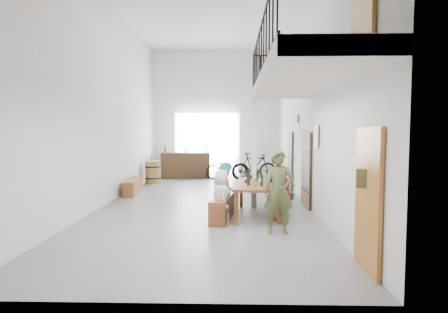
{
  "coord_description": "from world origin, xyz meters",
  "views": [
    {
      "loc": [
        0.76,
        -10.28,
        2.05
      ],
      "look_at": [
        0.51,
        -0.5,
        1.36
      ],
      "focal_mm": 30.0,
      "sensor_mm": 36.0,
      "label": 1
    }
  ],
  "objects_px": {
    "host_standing": "(279,192)",
    "side_bench": "(133,186)",
    "oak_barrel": "(153,172)",
    "serving_counter": "(186,165)",
    "bench_inner": "(225,204)",
    "tasting_table": "(254,186)",
    "bicycle_near": "(227,168)"
  },
  "relations": [
    {
      "from": "oak_barrel",
      "to": "serving_counter",
      "type": "relative_size",
      "value": 0.42
    },
    {
      "from": "serving_counter",
      "to": "host_standing",
      "type": "distance_m",
      "value": 9.06
    },
    {
      "from": "side_bench",
      "to": "serving_counter",
      "type": "relative_size",
      "value": 0.8
    },
    {
      "from": "serving_counter",
      "to": "host_standing",
      "type": "bearing_deg",
      "value": -74.65
    },
    {
      "from": "tasting_table",
      "to": "bench_inner",
      "type": "xyz_separation_m",
      "value": [
        -0.7,
        0.01,
        -0.44
      ]
    },
    {
      "from": "serving_counter",
      "to": "bicycle_near",
      "type": "distance_m",
      "value": 1.77
    },
    {
      "from": "serving_counter",
      "to": "oak_barrel",
      "type": "bearing_deg",
      "value": -125.23
    },
    {
      "from": "bench_inner",
      "to": "oak_barrel",
      "type": "height_order",
      "value": "oak_barrel"
    },
    {
      "from": "side_bench",
      "to": "serving_counter",
      "type": "bearing_deg",
      "value": 73.22
    },
    {
      "from": "side_bench",
      "to": "host_standing",
      "type": "xyz_separation_m",
      "value": [
        4.16,
        -4.57,
        0.6
      ]
    },
    {
      "from": "side_bench",
      "to": "host_standing",
      "type": "distance_m",
      "value": 6.21
    },
    {
      "from": "serving_counter",
      "to": "side_bench",
      "type": "bearing_deg",
      "value": -110.46
    },
    {
      "from": "bench_inner",
      "to": "host_standing",
      "type": "distance_m",
      "value": 1.97
    },
    {
      "from": "bench_inner",
      "to": "serving_counter",
      "type": "height_order",
      "value": "serving_counter"
    },
    {
      "from": "bench_inner",
      "to": "bicycle_near",
      "type": "relative_size",
      "value": 1.27
    },
    {
      "from": "tasting_table",
      "to": "oak_barrel",
      "type": "distance_m",
      "value": 6.44
    },
    {
      "from": "bicycle_near",
      "to": "bench_inner",
      "type": "bearing_deg",
      "value": 163.98
    },
    {
      "from": "tasting_table",
      "to": "bench_inner",
      "type": "distance_m",
      "value": 0.82
    },
    {
      "from": "side_bench",
      "to": "bicycle_near",
      "type": "bearing_deg",
      "value": 51.92
    },
    {
      "from": "oak_barrel",
      "to": "bicycle_near",
      "type": "height_order",
      "value": "bicycle_near"
    },
    {
      "from": "bench_inner",
      "to": "oak_barrel",
      "type": "bearing_deg",
      "value": 126.74
    },
    {
      "from": "bench_inner",
      "to": "oak_barrel",
      "type": "xyz_separation_m",
      "value": [
        -2.91,
        5.32,
        0.17
      ]
    },
    {
      "from": "side_bench",
      "to": "host_standing",
      "type": "relative_size",
      "value": 1.0
    },
    {
      "from": "side_bench",
      "to": "oak_barrel",
      "type": "distance_m",
      "value": 2.3
    },
    {
      "from": "host_standing",
      "to": "side_bench",
      "type": "bearing_deg",
      "value": 131.38
    },
    {
      "from": "serving_counter",
      "to": "host_standing",
      "type": "xyz_separation_m",
      "value": [
        2.95,
        -8.57,
        0.28
      ]
    },
    {
      "from": "serving_counter",
      "to": "bicycle_near",
      "type": "bearing_deg",
      "value": -10.58
    },
    {
      "from": "tasting_table",
      "to": "bench_inner",
      "type": "relative_size",
      "value": 0.97
    },
    {
      "from": "tasting_table",
      "to": "serving_counter",
      "type": "distance_m",
      "value": 7.49
    },
    {
      "from": "oak_barrel",
      "to": "serving_counter",
      "type": "bearing_deg",
      "value": 58.45
    },
    {
      "from": "oak_barrel",
      "to": "bicycle_near",
      "type": "xyz_separation_m",
      "value": [
        2.81,
        1.5,
        0.03
      ]
    },
    {
      "from": "serving_counter",
      "to": "tasting_table",
      "type": "bearing_deg",
      "value": -73.75
    }
  ]
}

